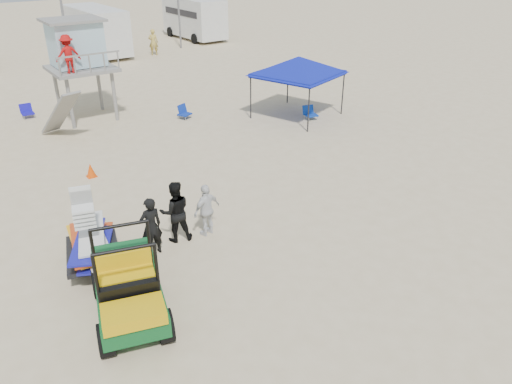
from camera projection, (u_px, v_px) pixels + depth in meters
ground at (313, 291)px, 11.95m from camera, size 140.00×140.00×0.00m
utility_cart at (127, 282)px, 10.70m from camera, size 2.09×3.00×2.07m
surf_trailer at (90, 241)px, 12.46m from camera, size 1.74×2.46×1.99m
man_left at (151, 227)px, 13.03m from camera, size 0.61×0.40×1.66m
man_mid at (175, 212)px, 13.64m from camera, size 1.02×0.90×1.77m
man_right at (207, 210)px, 13.96m from camera, size 0.97×0.55×1.55m
lifeguard_tower at (76, 48)px, 22.10m from camera, size 2.79×2.79×4.36m
canopy_blue at (299, 60)px, 22.64m from camera, size 4.11×4.11×3.21m
cone_near at (91, 170)px, 17.62m from camera, size 0.34×0.34×0.50m
beach_chair_a at (27, 111)px, 23.52m from camera, size 0.57×0.60×0.64m
beach_chair_b at (183, 112)px, 23.41m from camera, size 0.70×0.77×0.64m
beach_chair_c at (310, 113)px, 23.30m from camera, size 0.64×0.70×0.64m
rv_mid_right at (96, 29)px, 35.86m from camera, size 2.64×7.00×3.25m
rv_far_right at (194, 16)px, 41.69m from camera, size 2.64×6.60×3.25m
light_pole_left at (61, 3)px, 31.13m from camera, size 0.14×0.14×8.00m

